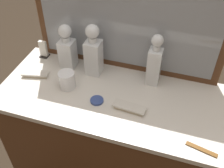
{
  "coord_description": "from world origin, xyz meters",
  "views": [
    {
      "loc": [
        0.32,
        -0.99,
        1.89
      ],
      "look_at": [
        0.0,
        0.0,
        0.96
      ],
      "focal_mm": 43.59,
      "sensor_mm": 36.0,
      "label": 1
    }
  ],
  "objects_px": {
    "crystal_decanter_far_right": "(94,55)",
    "napkin_holder": "(44,50)",
    "silver_brush_far_right": "(129,108)",
    "crystal_decanter_right": "(67,50)",
    "crystal_tumbler_front": "(67,81)",
    "tortoiseshell_comb": "(201,149)",
    "crystal_decanter_left": "(154,65)",
    "silver_brush_right": "(35,74)",
    "porcelain_dish": "(97,100)"
  },
  "relations": [
    {
      "from": "crystal_decanter_left",
      "to": "silver_brush_far_right",
      "type": "xyz_separation_m",
      "value": [
        -0.07,
        -0.24,
        -0.11
      ]
    },
    {
      "from": "silver_brush_right",
      "to": "silver_brush_far_right",
      "type": "bearing_deg",
      "value": -8.62
    },
    {
      "from": "porcelain_dish",
      "to": "napkin_holder",
      "type": "xyz_separation_m",
      "value": [
        -0.45,
        0.27,
        0.04
      ]
    },
    {
      "from": "silver_brush_far_right",
      "to": "napkin_holder",
      "type": "bearing_deg",
      "value": 156.21
    },
    {
      "from": "silver_brush_far_right",
      "to": "tortoiseshell_comb",
      "type": "relative_size",
      "value": 1.21
    },
    {
      "from": "crystal_decanter_left",
      "to": "silver_brush_right",
      "type": "distance_m",
      "value": 0.68
    },
    {
      "from": "crystal_decanter_far_right",
      "to": "napkin_holder",
      "type": "distance_m",
      "value": 0.36
    },
    {
      "from": "crystal_decanter_right",
      "to": "porcelain_dish",
      "type": "bearing_deg",
      "value": -41.53
    },
    {
      "from": "crystal_decanter_far_right",
      "to": "silver_brush_far_right",
      "type": "relative_size",
      "value": 1.82
    },
    {
      "from": "silver_brush_far_right",
      "to": "silver_brush_right",
      "type": "bearing_deg",
      "value": 171.38
    },
    {
      "from": "tortoiseshell_comb",
      "to": "napkin_holder",
      "type": "height_order",
      "value": "napkin_holder"
    },
    {
      "from": "silver_brush_right",
      "to": "tortoiseshell_comb",
      "type": "relative_size",
      "value": 1.13
    },
    {
      "from": "crystal_decanter_far_right",
      "to": "silver_brush_far_right",
      "type": "xyz_separation_m",
      "value": [
        0.27,
        -0.22,
        -0.11
      ]
    },
    {
      "from": "silver_brush_far_right",
      "to": "porcelain_dish",
      "type": "xyz_separation_m",
      "value": [
        -0.17,
        0.0,
        -0.01
      ]
    },
    {
      "from": "crystal_decanter_far_right",
      "to": "silver_brush_right",
      "type": "relative_size",
      "value": 1.94
    },
    {
      "from": "crystal_decanter_far_right",
      "to": "crystal_tumbler_front",
      "type": "height_order",
      "value": "crystal_decanter_far_right"
    },
    {
      "from": "silver_brush_right",
      "to": "tortoiseshell_comb",
      "type": "height_order",
      "value": "silver_brush_right"
    },
    {
      "from": "crystal_decanter_left",
      "to": "crystal_decanter_right",
      "type": "relative_size",
      "value": 1.11
    },
    {
      "from": "crystal_decanter_right",
      "to": "silver_brush_far_right",
      "type": "bearing_deg",
      "value": -28.27
    },
    {
      "from": "crystal_decanter_left",
      "to": "crystal_tumbler_front",
      "type": "height_order",
      "value": "crystal_decanter_left"
    },
    {
      "from": "crystal_decanter_far_right",
      "to": "silver_brush_right",
      "type": "bearing_deg",
      "value": -156.35
    },
    {
      "from": "porcelain_dish",
      "to": "tortoiseshell_comb",
      "type": "height_order",
      "value": "porcelain_dish"
    },
    {
      "from": "crystal_decanter_left",
      "to": "crystal_decanter_right",
      "type": "height_order",
      "value": "crystal_decanter_left"
    },
    {
      "from": "porcelain_dish",
      "to": "napkin_holder",
      "type": "relative_size",
      "value": 0.63
    },
    {
      "from": "crystal_decanter_right",
      "to": "tortoiseshell_comb",
      "type": "relative_size",
      "value": 1.95
    },
    {
      "from": "crystal_decanter_right",
      "to": "silver_brush_right",
      "type": "distance_m",
      "value": 0.23
    },
    {
      "from": "silver_brush_far_right",
      "to": "tortoiseshell_comb",
      "type": "bearing_deg",
      "value": -20.52
    },
    {
      "from": "tortoiseshell_comb",
      "to": "silver_brush_right",
      "type": "bearing_deg",
      "value": 166.65
    },
    {
      "from": "crystal_decanter_far_right",
      "to": "tortoiseshell_comb",
      "type": "bearing_deg",
      "value": -29.58
    },
    {
      "from": "crystal_decanter_right",
      "to": "silver_brush_far_right",
      "type": "distance_m",
      "value": 0.51
    },
    {
      "from": "crystal_decanter_right",
      "to": "porcelain_dish",
      "type": "xyz_separation_m",
      "value": [
        0.26,
        -0.23,
        -0.1
      ]
    },
    {
      "from": "silver_brush_far_right",
      "to": "crystal_decanter_right",
      "type": "bearing_deg",
      "value": 151.73
    },
    {
      "from": "crystal_decanter_right",
      "to": "crystal_decanter_left",
      "type": "bearing_deg",
      "value": 0.69
    },
    {
      "from": "napkin_holder",
      "to": "porcelain_dish",
      "type": "bearing_deg",
      "value": -31.22
    },
    {
      "from": "crystal_decanter_right",
      "to": "napkin_holder",
      "type": "bearing_deg",
      "value": 167.91
    },
    {
      "from": "crystal_decanter_left",
      "to": "porcelain_dish",
      "type": "relative_size",
      "value": 4.41
    },
    {
      "from": "napkin_holder",
      "to": "silver_brush_far_right",
      "type": "bearing_deg",
      "value": -23.79
    },
    {
      "from": "crystal_decanter_right",
      "to": "silver_brush_far_right",
      "type": "xyz_separation_m",
      "value": [
        0.44,
        -0.23,
        -0.1
      ]
    },
    {
      "from": "tortoiseshell_comb",
      "to": "napkin_holder",
      "type": "xyz_separation_m",
      "value": [
        -0.99,
        0.41,
        0.04
      ]
    },
    {
      "from": "crystal_decanter_right",
      "to": "tortoiseshell_comb",
      "type": "xyz_separation_m",
      "value": [
        0.8,
        -0.37,
        -0.11
      ]
    },
    {
      "from": "silver_brush_right",
      "to": "porcelain_dish",
      "type": "height_order",
      "value": "silver_brush_right"
    },
    {
      "from": "crystal_decanter_right",
      "to": "crystal_tumbler_front",
      "type": "xyz_separation_m",
      "value": [
        0.07,
        -0.17,
        -0.07
      ]
    },
    {
      "from": "tortoiseshell_comb",
      "to": "napkin_holder",
      "type": "bearing_deg",
      "value": 157.4
    },
    {
      "from": "crystal_decanter_right",
      "to": "crystal_tumbler_front",
      "type": "distance_m",
      "value": 0.2
    },
    {
      "from": "silver_brush_far_right",
      "to": "napkin_holder",
      "type": "height_order",
      "value": "napkin_holder"
    },
    {
      "from": "silver_brush_right",
      "to": "tortoiseshell_comb",
      "type": "distance_m",
      "value": 0.97
    },
    {
      "from": "napkin_holder",
      "to": "crystal_decanter_far_right",
      "type": "bearing_deg",
      "value": -8.15
    },
    {
      "from": "crystal_tumbler_front",
      "to": "crystal_decanter_far_right",
      "type": "bearing_deg",
      "value": 60.13
    },
    {
      "from": "crystal_decanter_left",
      "to": "crystal_decanter_far_right",
      "type": "bearing_deg",
      "value": -177.22
    },
    {
      "from": "crystal_decanter_far_right",
      "to": "crystal_decanter_right",
      "type": "xyz_separation_m",
      "value": [
        -0.17,
        0.01,
        -0.01
      ]
    }
  ]
}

